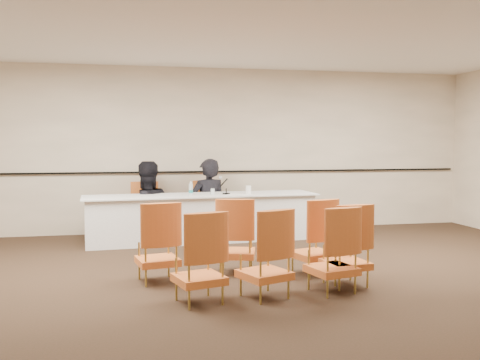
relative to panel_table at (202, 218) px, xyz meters
name	(u,v)px	position (x,y,z in m)	size (l,w,h in m)	color
floor	(264,287)	(0.31, -3.00, -0.39)	(10.00, 10.00, 0.00)	black
ceiling	(265,18)	(0.31, -3.00, 2.61)	(10.00, 10.00, 0.00)	white
wall_back	(211,150)	(0.31, 1.00, 1.11)	(10.00, 0.04, 3.00)	beige
wall_rail	(211,172)	(0.31, 0.96, 0.71)	(9.80, 0.04, 0.03)	black
panel_table	(202,218)	(0.00, 0.00, 0.00)	(3.86, 0.89, 0.77)	silver
panelist_main	(208,210)	(0.19, 0.58, 0.04)	(0.67, 0.44, 1.84)	black
panelist_main_chair	(208,208)	(0.19, 0.58, 0.09)	(0.50, 0.50, 0.95)	orange
panelist_second	(146,216)	(-0.90, 0.51, -0.01)	(0.91, 0.71, 1.88)	black
panelist_second_chair	(146,210)	(-0.90, 0.51, 0.09)	(0.50, 0.50, 0.95)	orange
papers	(235,194)	(0.56, -0.05, 0.39)	(0.30, 0.22, 0.00)	white
microphone	(226,185)	(0.41, -0.04, 0.54)	(0.11, 0.22, 0.30)	black
water_bottle	(191,188)	(-0.19, -0.08, 0.50)	(0.07, 0.07, 0.22)	teal
drinking_glass	(213,192)	(0.18, -0.04, 0.44)	(0.06, 0.06, 0.10)	silver
coffee_cup	(248,190)	(0.77, -0.11, 0.46)	(0.09, 0.09, 0.14)	white
aud_chair_front_left	(157,242)	(-0.86, -2.52, 0.09)	(0.50, 0.50, 0.95)	orange
aud_chair_front_mid	(236,235)	(0.13, -2.29, 0.09)	(0.50, 0.50, 0.95)	orange
aud_chair_front_right	(313,236)	(1.04, -2.56, 0.09)	(0.50, 0.50, 0.95)	orange
aud_chair_back_left	(199,257)	(-0.49, -3.45, 0.09)	(0.50, 0.50, 0.95)	orange
aud_chair_back_mid	(264,253)	(0.21, -3.40, 0.09)	(0.50, 0.50, 0.95)	orange
aud_chair_back_right	(332,249)	(0.98, -3.35, 0.09)	(0.50, 0.50, 0.95)	orange
aud_chair_extra	(346,244)	(1.24, -3.12, 0.09)	(0.50, 0.50, 0.95)	orange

